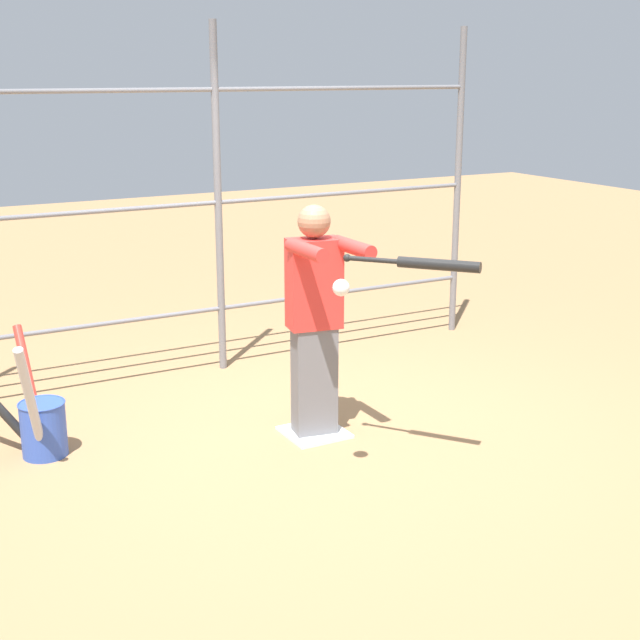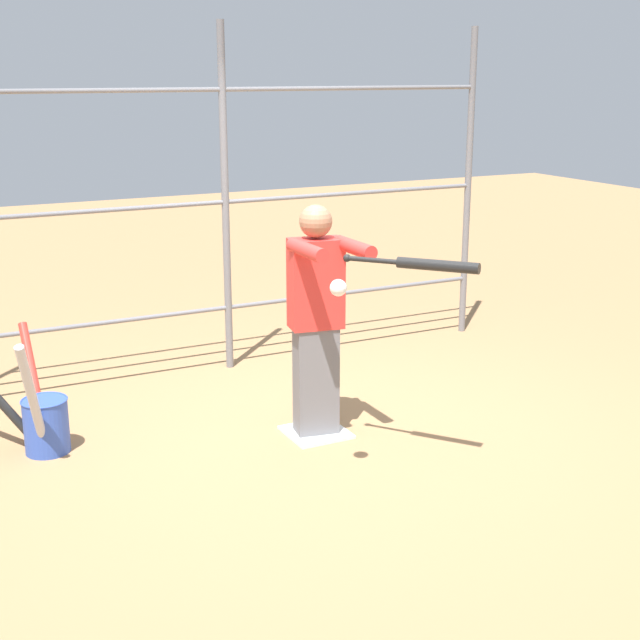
% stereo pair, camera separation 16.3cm
% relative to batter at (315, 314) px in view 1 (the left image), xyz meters
% --- Properties ---
extents(ground_plane, '(24.00, 24.00, 0.00)m').
position_rel_batter_xyz_m(ground_plane, '(0.00, -0.02, -0.85)').
color(ground_plane, '#9E754C').
extents(home_plate, '(0.40, 0.40, 0.02)m').
position_rel_batter_xyz_m(home_plate, '(0.00, -0.02, -0.84)').
color(home_plate, white).
rests_on(home_plate, ground).
extents(fence_backstop, '(4.78, 0.06, 2.77)m').
position_rel_batter_xyz_m(fence_backstop, '(0.00, -1.62, 0.53)').
color(fence_backstop, slate).
rests_on(fence_backstop, ground).
extents(batter, '(0.40, 0.57, 1.57)m').
position_rel_batter_xyz_m(batter, '(0.00, 0.00, 0.00)').
color(batter, slate).
rests_on(batter, ground).
extents(baseball_bat_swinging, '(0.54, 0.70, 0.07)m').
position_rel_batter_xyz_m(baseball_bat_swinging, '(-0.30, 0.80, 0.46)').
color(baseball_bat_swinging, black).
extents(softball_in_flight, '(0.10, 0.10, 0.10)m').
position_rel_batter_xyz_m(softball_in_flight, '(0.27, 0.80, 0.38)').
color(softball_in_flight, white).
extents(bat_bucket, '(0.67, 1.03, 0.86)m').
position_rel_batter_xyz_m(bat_bucket, '(1.72, -0.56, -0.61)').
color(bat_bucket, '#3351B2').
rests_on(bat_bucket, ground).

